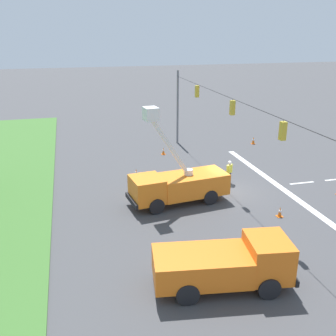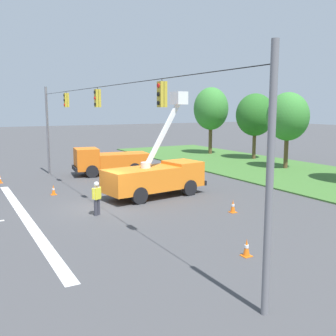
# 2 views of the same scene
# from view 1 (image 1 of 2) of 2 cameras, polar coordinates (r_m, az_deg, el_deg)

# --- Properties ---
(ground_plane) EXTENTS (200.00, 200.00, 0.00)m
(ground_plane) POSITION_cam_1_polar(r_m,az_deg,el_deg) (28.40, 8.49, -3.29)
(ground_plane) COLOR #424244
(lane_markings) EXTENTS (17.60, 15.25, 0.01)m
(lane_markings) POSITION_cam_1_polar(r_m,az_deg,el_deg) (30.89, 18.05, -2.16)
(lane_markings) COLOR silver
(lane_markings) RESTS_ON ground
(signal_gantry) EXTENTS (26.20, 0.33, 7.20)m
(signal_gantry) POSITION_cam_1_polar(r_m,az_deg,el_deg) (27.04, 8.94, 5.43)
(signal_gantry) COLOR slate
(signal_gantry) RESTS_ON ground
(utility_truck_bucket_lift) EXTENTS (3.13, 6.82, 6.51)m
(utility_truck_bucket_lift) POSITION_cam_1_polar(r_m,az_deg,el_deg) (25.74, 1.37, -2.31)
(utility_truck_bucket_lift) COLOR orange
(utility_truck_bucket_lift) RESTS_ON ground
(utility_truck_support_near) EXTENTS (3.16, 6.41, 2.24)m
(utility_truck_support_near) POSITION_cam_1_polar(r_m,az_deg,el_deg) (17.99, 8.48, -13.51)
(utility_truck_support_near) COLOR orange
(utility_truck_support_near) RESTS_ON ground
(road_worker) EXTENTS (0.40, 0.58, 1.77)m
(road_worker) POSITION_cam_1_polar(r_m,az_deg,el_deg) (29.45, 8.90, -0.39)
(road_worker) COLOR #383842
(road_worker) RESTS_ON ground
(traffic_cone_foreground_right) EXTENTS (0.36, 0.36, 0.68)m
(traffic_cone_foreground_right) POSITION_cam_1_polar(r_m,az_deg,el_deg) (36.11, -0.68, 2.49)
(traffic_cone_foreground_right) COLOR orange
(traffic_cone_foreground_right) RESTS_ON ground
(traffic_cone_mid_right) EXTENTS (0.36, 0.36, 0.69)m
(traffic_cone_mid_right) POSITION_cam_1_polar(r_m,az_deg,el_deg) (30.63, -4.64, -0.73)
(traffic_cone_mid_right) COLOR orange
(traffic_cone_mid_right) RESTS_ON ground
(traffic_cone_lane_edge_a) EXTENTS (0.36, 0.36, 0.77)m
(traffic_cone_lane_edge_a) POSITION_cam_1_polar(r_m,az_deg,el_deg) (40.37, 12.28, 3.96)
(traffic_cone_lane_edge_a) COLOR orange
(traffic_cone_lane_edge_a) RESTS_ON ground
(traffic_cone_lane_edge_b) EXTENTS (0.36, 0.36, 0.66)m
(traffic_cone_lane_edge_b) POSITION_cam_1_polar(r_m,az_deg,el_deg) (25.20, 15.93, -6.14)
(traffic_cone_lane_edge_b) COLOR orange
(traffic_cone_lane_edge_b) RESTS_ON ground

